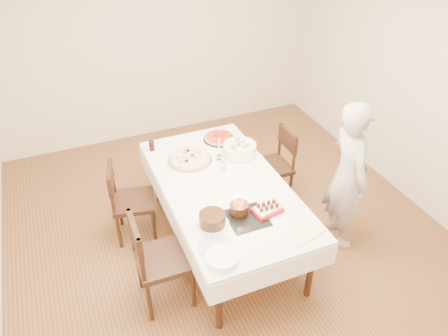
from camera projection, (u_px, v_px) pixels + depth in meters
name	position (u px, v px, depth m)	size (l,w,h in m)	color
floor	(229.00, 238.00, 4.67)	(5.00, 5.00, 0.00)	brown
wall_back	(156.00, 42.00, 5.78)	(4.50, 0.04, 2.70)	beige
wall_right	(426.00, 87.00, 4.61)	(0.04, 5.00, 2.70)	beige
dining_table	(224.00, 214.00, 4.42)	(1.14, 2.14, 0.75)	white
chair_right_savory	(271.00, 167.00, 4.98)	(0.46, 0.46, 0.89)	black
chair_left_savory	(134.00, 201.00, 4.48)	(0.45, 0.45, 0.89)	black
chair_left_dessert	(163.00, 259.00, 3.77)	(0.50, 0.50, 0.98)	black
person	(348.00, 176.00, 4.24)	(0.58, 0.38, 1.59)	beige
pizza_white	(190.00, 159.00, 4.53)	(0.46, 0.46, 0.04)	beige
pizza_pepperoni	(220.00, 138.00, 4.88)	(0.36, 0.36, 0.04)	red
red_placemat	(237.00, 153.00, 4.67)	(0.22, 0.22, 0.01)	#B21E1E
pasta_bowl	(240.00, 149.00, 4.61)	(0.35, 0.35, 0.11)	white
taper_candle	(219.00, 149.00, 4.49)	(0.06, 0.06, 0.26)	white
shaker_pair	(224.00, 166.00, 4.39)	(0.07, 0.07, 0.08)	white
cola_glass	(152.00, 146.00, 4.68)	(0.06, 0.06, 0.11)	black
layer_cake	(212.00, 220.00, 3.71)	(0.29, 0.29, 0.12)	#371E0D
cake_board	(247.00, 218.00, 3.81)	(0.34, 0.34, 0.01)	black
birthday_cake	(239.00, 206.00, 3.81)	(0.17, 0.17, 0.16)	black
strawberry_box	(267.00, 209.00, 3.86)	(0.26, 0.17, 0.06)	#A41213
box_lid	(304.00, 232.00, 3.66)	(0.31, 0.20, 0.03)	beige
plate_stack	(222.00, 258.00, 3.39)	(0.26, 0.26, 0.05)	white
china_plate	(214.00, 246.00, 3.53)	(0.28, 0.28, 0.01)	white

